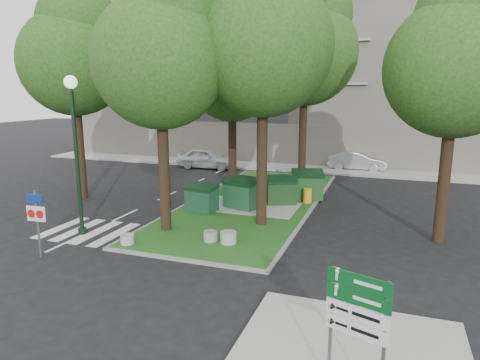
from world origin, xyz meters
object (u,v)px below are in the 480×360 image
at_px(traffic_sign_pole, 37,215).
at_px(car_silver, 357,161).
at_px(tree_street_right, 459,55).
at_px(dumpster_c, 281,190).
at_px(tree_median_far, 307,42).
at_px(tree_median_near_left, 162,48).
at_px(dumpster_d, 307,185).
at_px(tree_median_mid, 234,66).
at_px(litter_bin, 307,196).
at_px(car_white, 207,158).
at_px(tree_median_near_right, 266,32).
at_px(street_lamp, 75,137).
at_px(dumpster_b, 242,193).
at_px(directional_sign, 358,316).
at_px(dumpster_a, 202,198).
at_px(tree_street_left, 75,52).
at_px(bollard_mid, 210,236).
at_px(bollard_right, 228,237).
at_px(bollard_left, 127,239).

relative_size(traffic_sign_pole, car_silver, 0.58).
distance_m(tree_street_right, dumpster_c, 9.92).
bearing_deg(dumpster_c, tree_median_far, 61.04).
bearing_deg(tree_median_near_left, dumpster_d, 57.85).
bearing_deg(tree_median_mid, litter_bin, -5.60).
bearing_deg(car_white, tree_median_near_left, -162.80).
bearing_deg(tree_median_near_right, street_lamp, -153.73).
bearing_deg(tree_median_far, dumpster_b, -109.85).
bearing_deg(dumpster_d, directional_sign, -92.17).
distance_m(dumpster_b, traffic_sign_pole, 9.37).
height_order(tree_median_far, dumpster_a, tree_median_far).
relative_size(tree_street_left, dumpster_a, 7.08).
bearing_deg(tree_median_mid, tree_median_far, 43.15).
xyz_separation_m(tree_median_near_left, directional_sign, (8.07, -7.56, -5.58)).
relative_size(tree_median_far, dumpster_a, 7.68).
distance_m(tree_median_near_left, traffic_sign_pole, 7.56).
bearing_deg(litter_bin, car_silver, 81.58).
bearing_deg(dumpster_d, dumpster_b, -148.88).
xyz_separation_m(street_lamp, car_silver, (9.48, 18.28, -3.28)).
height_order(tree_median_near_right, directional_sign, tree_median_near_right).
bearing_deg(street_lamp, tree_median_far, 57.29).
distance_m(tree_street_right, car_silver, 16.33).
bearing_deg(bollard_mid, litter_bin, 70.50).
bearing_deg(tree_median_mid, traffic_sign_pole, -107.82).
relative_size(dumpster_a, bollard_right, 2.56).
xyz_separation_m(traffic_sign_pole, car_silver, (9.08, 20.91, -0.87)).
xyz_separation_m(dumpster_b, bollard_left, (-2.38, -6.20, -0.54)).
xyz_separation_m(dumpster_a, dumpster_c, (3.20, 2.60, 0.04)).
bearing_deg(traffic_sign_pole, car_silver, 62.17).
xyz_separation_m(tree_median_mid, tree_street_left, (-7.50, -3.00, 0.67)).
bearing_deg(dumpster_a, tree_median_far, 70.59).
relative_size(tree_median_mid, bollard_right, 16.44).
xyz_separation_m(tree_median_near_right, tree_street_left, (-10.50, 1.50, -0.33)).
xyz_separation_m(dumpster_a, bollard_left, (-0.78, -4.99, -0.45)).
distance_m(dumpster_b, bollard_mid, 4.91).
distance_m(bollard_left, bollard_right, 3.78).
bearing_deg(litter_bin, tree_median_near_left, -127.10).
xyz_separation_m(tree_street_left, litter_bin, (11.61, 2.60, -7.16)).
relative_size(dumpster_d, car_silver, 0.46).
bearing_deg(litter_bin, bollard_mid, -109.50).
xyz_separation_m(car_white, car_silver, (10.68, 2.92, -0.09)).
bearing_deg(car_white, tree_street_right, -128.06).
height_order(dumpster_a, bollard_left, dumpster_a).
bearing_deg(car_white, dumpster_b, -148.24).
relative_size(tree_street_right, directional_sign, 4.14).
bearing_deg(dumpster_b, traffic_sign_pole, -102.60).
bearing_deg(tree_median_mid, bollard_left, -97.39).
bearing_deg(dumpster_d, tree_street_left, -179.14).
distance_m(traffic_sign_pole, car_white, 18.09).
height_order(dumpster_a, dumpster_b, dumpster_b).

